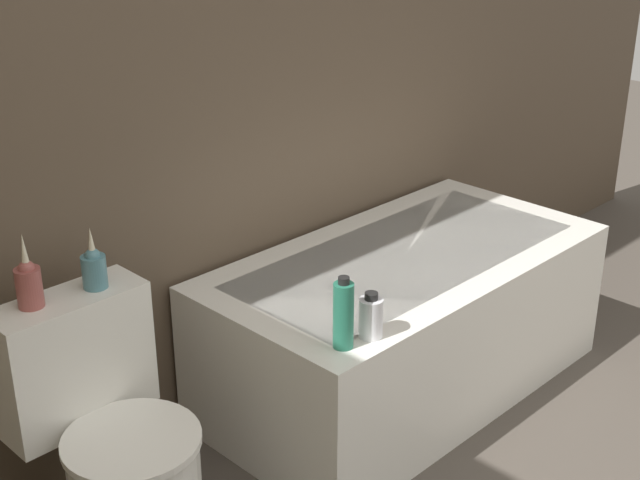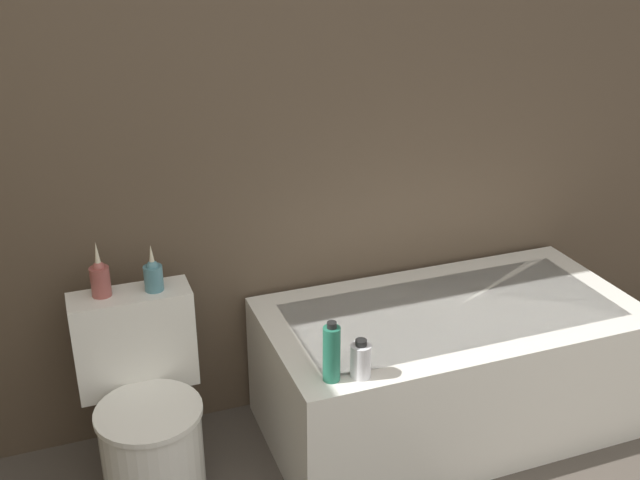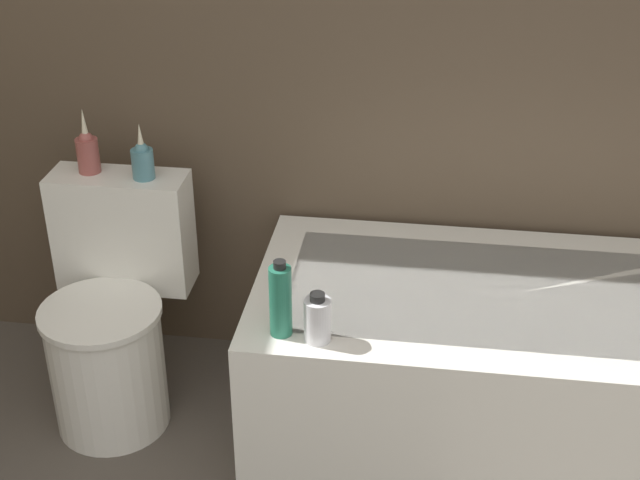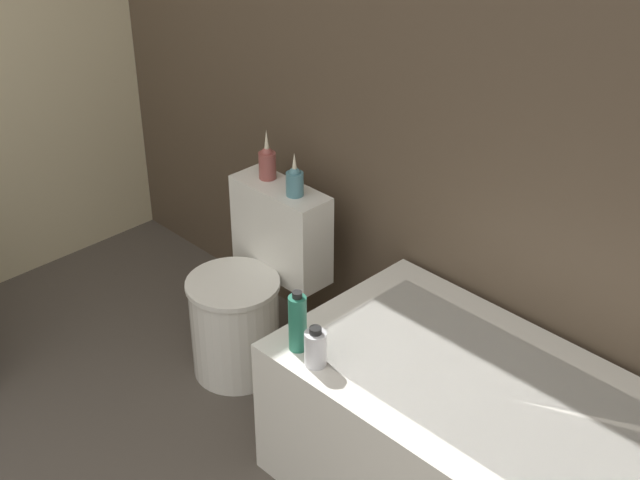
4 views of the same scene
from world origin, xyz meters
The scene contains 6 objects.
bathtub centered at (0.84, 1.89, 0.27)m, with size 1.46×0.75×0.53m.
toilet centered at (-0.35, 1.90, 0.32)m, with size 0.42×0.52×0.73m.
vase_gold centered at (-0.44, 2.09, 0.80)m, with size 0.07×0.07×0.20m.
vase_silver centered at (-0.26, 2.07, 0.79)m, with size 0.07×0.07×0.17m.
shampoo_bottle_tall centered at (0.23, 1.62, 0.63)m, with size 0.06×0.06×0.22m.
shampoo_bottle_short centered at (0.33, 1.60, 0.59)m, with size 0.07×0.07×0.14m.
Camera 3 is at (0.59, -0.25, 1.87)m, focal length 50.00 mm.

